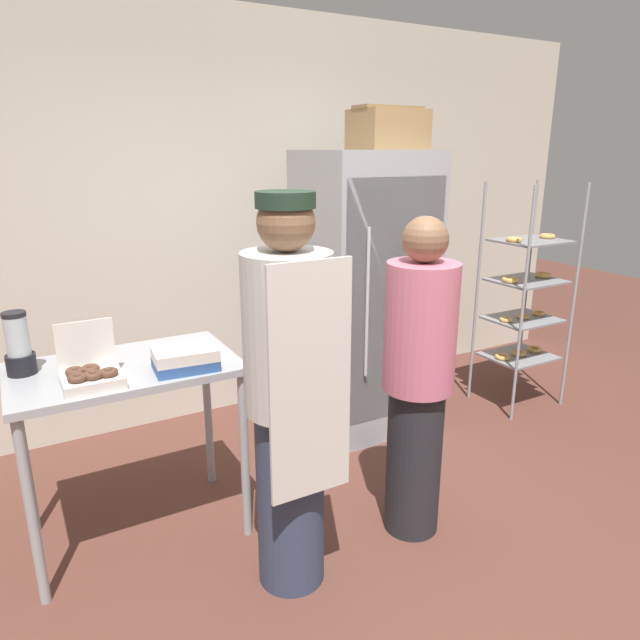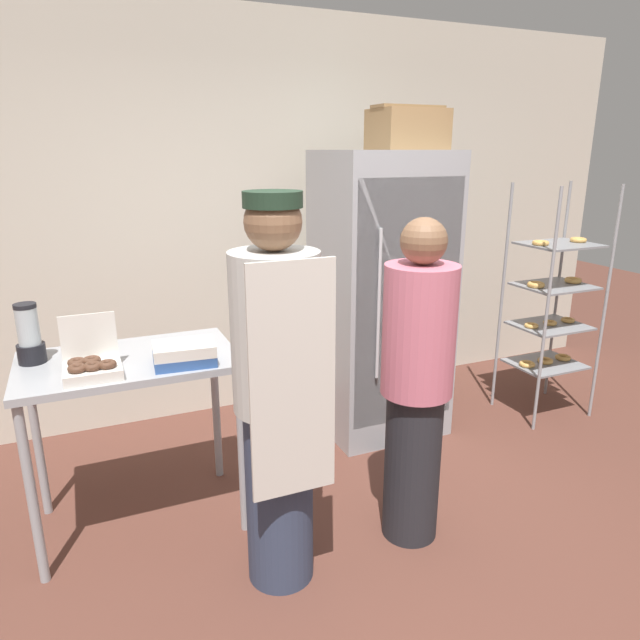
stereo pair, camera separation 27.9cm
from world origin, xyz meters
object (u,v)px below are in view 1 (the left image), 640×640
donut_box (91,375)px  blender_pitcher (19,347)px  person_customer (418,380)px  refrigerator (364,295)px  baking_rack (524,300)px  binder_stack (185,359)px  cardboard_storage_box (388,129)px  person_baker (289,396)px

donut_box → blender_pitcher: bearing=130.4°
donut_box → person_customer: size_ratio=0.16×
refrigerator → blender_pitcher: bearing=-169.9°
baking_rack → person_customer: baking_rack is taller
baking_rack → binder_stack: (-2.67, -0.39, 0.15)m
refrigerator → baking_rack: 1.28m
cardboard_storage_box → blender_pitcher: bearing=-170.7°
baking_rack → binder_stack: baking_rack is taller
person_baker → blender_pitcher: bearing=140.7°
refrigerator → person_customer: size_ratio=1.17×
baking_rack → donut_box: bearing=-173.0°
refrigerator → baking_rack: (1.24, -0.29, -0.13)m
blender_pitcher → person_baker: 1.24m
refrigerator → donut_box: refrigerator is taller
binder_stack → person_baker: 0.56m
blender_pitcher → cardboard_storage_box: 2.47m
donut_box → person_customer: (1.41, -0.46, -0.14)m
baking_rack → person_customer: 1.87m
donut_box → person_baker: person_baker is taller
donut_box → cardboard_storage_box: cardboard_storage_box is taller
refrigerator → blender_pitcher: (-2.10, -0.37, 0.10)m
baking_rack → binder_stack: size_ratio=5.62×
refrigerator → cardboard_storage_box: cardboard_storage_box is taller
blender_pitcher → binder_stack: bearing=-24.9°
cardboard_storage_box → donut_box: bearing=-161.5°
donut_box → baking_rack: bearing=7.0°
refrigerator → person_customer: 1.22m
baking_rack → cardboard_storage_box: bearing=165.1°
baking_rack → person_customer: (-1.67, -0.84, 0.01)m
blender_pitcher → baking_rack: bearing=1.4°
person_baker → person_customer: person_baker is taller
cardboard_storage_box → binder_stack: bearing=-156.9°
person_baker → person_customer: (0.70, 0.03, -0.08)m
blender_pitcher → person_baker: person_baker is taller
refrigerator → binder_stack: 1.59m
baking_rack → binder_stack: bearing=-171.8°
blender_pitcher → cardboard_storage_box: bearing=9.3°
refrigerator → baking_rack: bearing=-13.3°
baking_rack → cardboard_storage_box: cardboard_storage_box is taller
refrigerator → person_baker: refrigerator is taller
cardboard_storage_box → refrigerator: bearing=178.5°
binder_stack → refrigerator: bearing=25.4°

